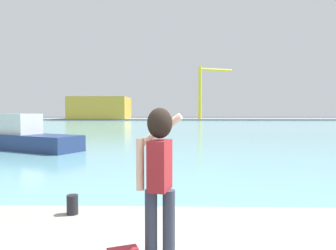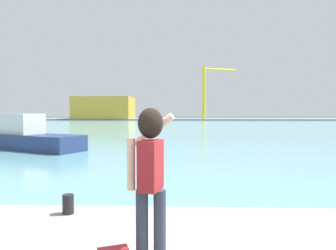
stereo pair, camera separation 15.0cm
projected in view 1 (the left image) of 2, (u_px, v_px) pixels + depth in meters
ground_plane at (179, 125)px, 53.34m from camera, size 220.00×220.00×0.00m
harbor_water at (178, 125)px, 55.34m from camera, size 140.00×100.00×0.02m
far_shore_dock at (177, 119)px, 95.29m from camera, size 140.00×20.00×0.41m
person_photographer at (159, 168)px, 3.36m from camera, size 0.53×0.57×1.74m
harbor_bollard at (72, 205)px, 4.98m from camera, size 0.19×0.19×0.32m
boat_moored at (26, 137)px, 18.52m from camera, size 7.40×5.01×2.21m
warehouse_left at (101, 108)px, 92.41m from camera, size 17.04×13.35×6.55m
port_crane at (204, 87)px, 90.11m from camera, size 10.58×4.34×15.61m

